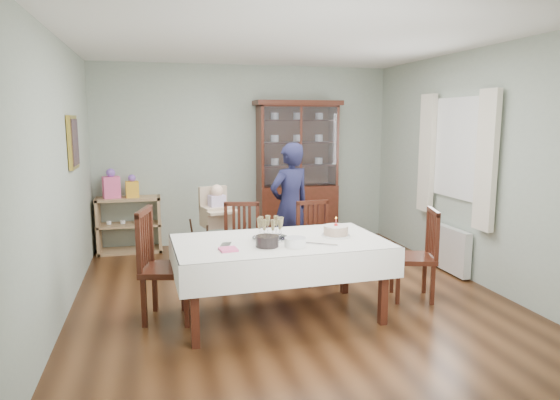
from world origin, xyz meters
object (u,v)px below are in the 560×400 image
object	(u,v)px
chair_far_left	(241,262)
gift_bag_pink	(111,185)
chair_end_left	(168,287)
champagne_tray	(270,233)
dining_table	(280,278)
china_cabinet	(297,171)
high_chair	(218,237)
birthday_cake	(336,231)
woman	(290,206)
chair_far_right	(317,258)
chair_end_right	(414,272)
sideboard	(129,225)
gift_bag_orange	(132,187)

from	to	relation	value
chair_far_left	gift_bag_pink	world-z (taller)	gift_bag_pink
chair_end_left	champagne_tray	world-z (taller)	chair_end_left
dining_table	gift_bag_pink	xyz separation A→B (m)	(-1.73, 2.84, 0.60)
china_cabinet	chair_far_left	world-z (taller)	china_cabinet
champagne_tray	high_chair	bearing A→B (deg)	101.37
gift_bag_pink	birthday_cake	bearing A→B (deg)	-50.54
dining_table	champagne_tray	world-z (taller)	champagne_tray
dining_table	china_cabinet	bearing A→B (deg)	70.81
woman	birthday_cake	world-z (taller)	woman
dining_table	champagne_tray	xyz separation A→B (m)	(-0.08, 0.06, 0.44)
chair_far_right	champagne_tray	xyz separation A→B (m)	(-0.77, -0.87, 0.55)
chair_end_right	chair_far_left	bearing A→B (deg)	-99.03
sideboard	gift_bag_pink	bearing A→B (deg)	-174.72
dining_table	gift_bag_orange	world-z (taller)	gift_bag_orange
china_cabinet	birthday_cake	bearing A→B (deg)	-98.34
sideboard	birthday_cake	distance (m)	3.53
woman	gift_bag_pink	size ratio (longest dim) A/B	3.86
sideboard	high_chair	bearing A→B (deg)	-47.41
chair_far_right	birthday_cake	xyz separation A→B (m)	(-0.11, -0.90, 0.53)
chair_far_right	chair_end_right	distance (m)	1.14
gift_bag_orange	gift_bag_pink	bearing A→B (deg)	180.00
woman	high_chair	xyz separation A→B (m)	(-0.91, 0.11, -0.38)
chair_far_left	woman	distance (m)	1.06
chair_far_left	chair_end_left	size ratio (longest dim) A/B	0.89
chair_far_left	woman	xyz separation A→B (m)	(0.73, 0.56, 0.52)
china_cabinet	high_chair	bearing A→B (deg)	-139.18
woman	high_chair	world-z (taller)	woman
chair_far_right	woman	distance (m)	0.81
chair_far_left	birthday_cake	distance (m)	1.33
chair_far_left	high_chair	size ratio (longest dim) A/B	0.87
chair_end_right	birthday_cake	xyz separation A→B (m)	(-0.93, -0.10, 0.52)
chair_end_right	champagne_tray	size ratio (longest dim) A/B	2.74
woman	high_chair	bearing A→B (deg)	-28.78
woman	birthday_cake	xyz separation A→B (m)	(0.06, -1.49, 0.00)
chair_far_left	chair_far_right	size ratio (longest dim) A/B	1.01
china_cabinet	high_chair	xyz separation A→B (m)	(-1.38, -1.19, -0.69)
dining_table	chair_end_right	distance (m)	1.51
high_chair	birthday_cake	size ratio (longest dim) A/B	3.91
chair_end_left	champagne_tray	distance (m)	1.11
dining_table	champagne_tray	bearing A→B (deg)	140.97
chair_far_left	champagne_tray	xyz separation A→B (m)	(0.14, -0.90, 0.54)
high_chair	dining_table	bearing A→B (deg)	-90.19
birthday_cake	sideboard	bearing A→B (deg)	126.53
china_cabinet	gift_bag_pink	distance (m)	2.72
dining_table	chair_end_left	world-z (taller)	chair_end_left
chair_end_right	gift_bag_pink	distance (m)	4.27
woman	china_cabinet	bearing A→B (deg)	-131.49
high_chair	gift_bag_pink	size ratio (longest dim) A/B	2.63
chair_end_left	high_chair	distance (m)	1.58
sideboard	chair_far_right	distance (m)	2.92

